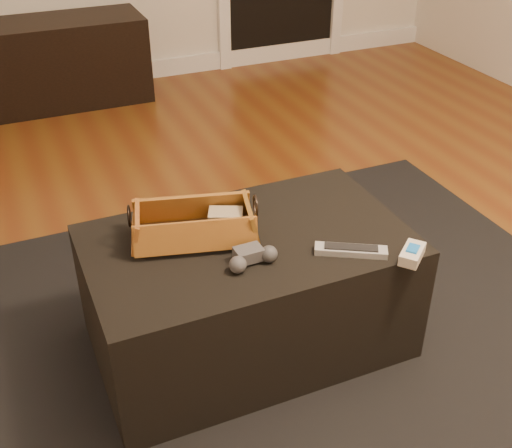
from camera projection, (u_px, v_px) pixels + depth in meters
name	position (u px, v px, depth m)	size (l,w,h in m)	color
floor	(277.00, 332.00, 2.27)	(5.00, 5.50, 0.01)	brown
baseboard	(108.00, 75.00, 4.35)	(5.00, 0.04, 0.12)	white
media_cabinet	(37.00, 65.00, 3.92)	(1.32, 0.45, 0.52)	black
area_rug	(254.00, 351.00, 2.17)	(2.60, 2.00, 0.01)	black
ottoman	(248.00, 292.00, 2.09)	(1.00, 0.60, 0.42)	black
tv_remote	(189.00, 235.00, 1.96)	(0.20, 0.05, 0.02)	black
cloth_bundle	(226.00, 219.00, 2.00)	(0.11, 0.07, 0.06)	tan
wicker_basket	(194.00, 226.00, 1.96)	(0.42, 0.29, 0.13)	brown
game_controller	(252.00, 257.00, 1.85)	(0.16, 0.09, 0.05)	#454448
silver_remote	(351.00, 250.00, 1.91)	(0.21, 0.15, 0.02)	#B7BABF
cream_gadget	(412.00, 254.00, 1.88)	(0.12, 0.11, 0.04)	beige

